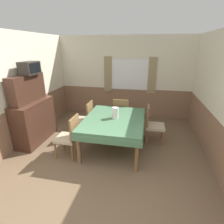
{
  "coord_description": "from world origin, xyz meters",
  "views": [
    {
      "loc": [
        0.78,
        -1.51,
        2.26
      ],
      "look_at": [
        0.05,
        2.04,
        0.9
      ],
      "focal_mm": 28.0,
      "sensor_mm": 36.0,
      "label": 1
    }
  ],
  "objects_px": {
    "sideboard": "(33,114)",
    "vase": "(115,113)",
    "dining_table": "(114,123)",
    "chair_left_near": "(70,135)",
    "chair_right_far": "(153,123)",
    "chair_head_window": "(121,113)",
    "tv": "(30,68)",
    "chair_left_far": "(86,118)"
  },
  "relations": [
    {
      "from": "sideboard",
      "to": "chair_left_near",
      "type": "bearing_deg",
      "value": -21.29
    },
    {
      "from": "sideboard",
      "to": "tv",
      "type": "relative_size",
      "value": 3.56
    },
    {
      "from": "dining_table",
      "to": "chair_left_near",
      "type": "xyz_separation_m",
      "value": [
        -0.87,
        -0.5,
        -0.16
      ]
    },
    {
      "from": "chair_left_near",
      "to": "dining_table",
      "type": "bearing_deg",
      "value": -60.2
    },
    {
      "from": "chair_left_near",
      "to": "vase",
      "type": "xyz_separation_m",
      "value": [
        0.89,
        0.54,
        0.39
      ]
    },
    {
      "from": "chair_left_near",
      "to": "chair_head_window",
      "type": "bearing_deg",
      "value": -29.58
    },
    {
      "from": "chair_head_window",
      "to": "chair_right_far",
      "type": "relative_size",
      "value": 1.0
    },
    {
      "from": "dining_table",
      "to": "sideboard",
      "type": "height_order",
      "value": "sideboard"
    },
    {
      "from": "tv",
      "to": "chair_left_near",
      "type": "bearing_deg",
      "value": -26.2
    },
    {
      "from": "chair_right_far",
      "to": "chair_left_near",
      "type": "distance_m",
      "value": 2.0
    },
    {
      "from": "chair_head_window",
      "to": "vase",
      "type": "height_order",
      "value": "vase"
    },
    {
      "from": "tv",
      "to": "vase",
      "type": "height_order",
      "value": "tv"
    },
    {
      "from": "chair_head_window",
      "to": "vase",
      "type": "bearing_deg",
      "value": -89.01
    },
    {
      "from": "dining_table",
      "to": "chair_head_window",
      "type": "bearing_deg",
      "value": 90.0
    },
    {
      "from": "vase",
      "to": "chair_left_near",
      "type": "bearing_deg",
      "value": -148.9
    },
    {
      "from": "chair_right_far",
      "to": "chair_left_near",
      "type": "relative_size",
      "value": 1.0
    },
    {
      "from": "chair_left_far",
      "to": "chair_left_near",
      "type": "height_order",
      "value": "same"
    },
    {
      "from": "dining_table",
      "to": "sideboard",
      "type": "relative_size",
      "value": 1.01
    },
    {
      "from": "chair_left_near",
      "to": "tv",
      "type": "height_order",
      "value": "tv"
    },
    {
      "from": "dining_table",
      "to": "chair_right_far",
      "type": "height_order",
      "value": "chair_right_far"
    },
    {
      "from": "chair_right_far",
      "to": "vase",
      "type": "height_order",
      "value": "vase"
    },
    {
      "from": "chair_left_far",
      "to": "vase",
      "type": "bearing_deg",
      "value": -117.47
    },
    {
      "from": "chair_right_far",
      "to": "sideboard",
      "type": "bearing_deg",
      "value": -79.12
    },
    {
      "from": "chair_right_far",
      "to": "sideboard",
      "type": "height_order",
      "value": "sideboard"
    },
    {
      "from": "dining_table",
      "to": "chair_head_window",
      "type": "xyz_separation_m",
      "value": [
        0.0,
        1.03,
        -0.16
      ]
    },
    {
      "from": "sideboard",
      "to": "vase",
      "type": "bearing_deg",
      "value": 2.59
    },
    {
      "from": "chair_left_far",
      "to": "sideboard",
      "type": "relative_size",
      "value": 0.56
    },
    {
      "from": "dining_table",
      "to": "chair_right_far",
      "type": "bearing_deg",
      "value": 29.8
    },
    {
      "from": "dining_table",
      "to": "chair_left_near",
      "type": "relative_size",
      "value": 1.82
    },
    {
      "from": "tv",
      "to": "vase",
      "type": "bearing_deg",
      "value": -0.18
    },
    {
      "from": "vase",
      "to": "chair_head_window",
      "type": "bearing_deg",
      "value": 90.99
    },
    {
      "from": "chair_head_window",
      "to": "sideboard",
      "type": "bearing_deg",
      "value": -151.53
    },
    {
      "from": "chair_left_near",
      "to": "sideboard",
      "type": "distance_m",
      "value": 1.24
    },
    {
      "from": "chair_head_window",
      "to": "tv",
      "type": "distance_m",
      "value": 2.57
    },
    {
      "from": "chair_left_near",
      "to": "tv",
      "type": "bearing_deg",
      "value": 63.8
    },
    {
      "from": "chair_left_far",
      "to": "chair_right_far",
      "type": "xyz_separation_m",
      "value": [
        1.74,
        0.0,
        0.0
      ]
    },
    {
      "from": "chair_left_far",
      "to": "sideboard",
      "type": "bearing_deg",
      "value": 115.91
    },
    {
      "from": "chair_head_window",
      "to": "vase",
      "type": "xyz_separation_m",
      "value": [
        0.02,
        -1.0,
        0.39
      ]
    },
    {
      "from": "chair_left_near",
      "to": "tv",
      "type": "xyz_separation_m",
      "value": [
        -1.1,
        0.54,
        1.32
      ]
    },
    {
      "from": "dining_table",
      "to": "chair_head_window",
      "type": "relative_size",
      "value": 1.82
    },
    {
      "from": "sideboard",
      "to": "chair_left_far",
      "type": "bearing_deg",
      "value": 25.91
    },
    {
      "from": "tv",
      "to": "dining_table",
      "type": "bearing_deg",
      "value": -1.26
    }
  ]
}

